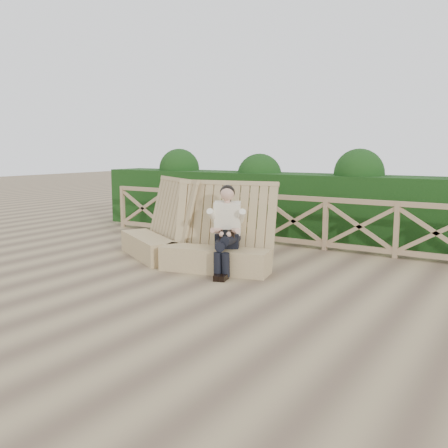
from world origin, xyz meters
The scene contains 5 objects.
ground centered at (0.00, 0.00, 0.00)m, with size 60.00×60.00×0.00m, color brown.
bench centered at (-1.02, 0.93, 0.39)m, with size 3.64×1.61×1.55m.
woman centered at (0.02, 0.79, 0.77)m, with size 0.67×1.00×1.49m.
guardrail centered at (0.00, 3.50, 0.55)m, with size 10.10×0.09×1.10m.
hedge centered at (0.00, 4.70, 0.75)m, with size 12.00×1.20×1.50m, color black.
Camera 1 is at (4.46, -6.20, 2.09)m, focal length 40.00 mm.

